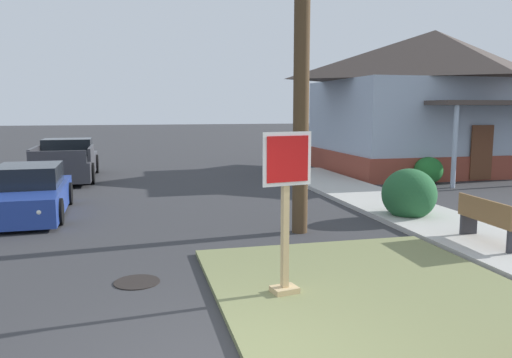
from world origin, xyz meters
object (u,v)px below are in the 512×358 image
(stop_sign, at_px, (286,215))
(parked_sedan_blue, at_px, (29,194))
(pickup_truck_charcoal, at_px, (66,162))
(street_bench, at_px, (489,219))
(manhole_cover, at_px, (137,282))

(stop_sign, relative_size, parked_sedan_blue, 0.53)
(stop_sign, relative_size, pickup_truck_charcoal, 0.42)
(stop_sign, xyz_separation_m, parked_sedan_blue, (-4.58, 6.88, -0.65))
(street_bench, bearing_deg, parked_sedan_blue, 149.36)
(stop_sign, height_order, pickup_truck_charcoal, stop_sign)
(stop_sign, distance_m, pickup_truck_charcoal, 14.44)
(parked_sedan_blue, bearing_deg, pickup_truck_charcoal, 89.26)
(manhole_cover, distance_m, parked_sedan_blue, 6.29)
(parked_sedan_blue, xyz_separation_m, pickup_truck_charcoal, (0.09, 6.83, 0.08))
(stop_sign, bearing_deg, pickup_truck_charcoal, 108.16)
(stop_sign, height_order, manhole_cover, stop_sign)
(stop_sign, height_order, street_bench, stop_sign)
(parked_sedan_blue, height_order, street_bench, parked_sedan_blue)
(manhole_cover, bearing_deg, pickup_truck_charcoal, 101.12)
(stop_sign, bearing_deg, street_bench, 18.61)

